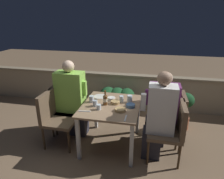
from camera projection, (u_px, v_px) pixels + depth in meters
ground_plane at (111, 144)px, 3.25m from camera, size 16.00×16.00×0.00m
parapet_wall at (125, 90)px, 4.48m from camera, size 9.00×0.18×0.75m
dining_table at (111, 110)px, 3.04m from camera, size 0.85×0.97×0.70m
planter_hedge at (117, 100)px, 4.14m from camera, size 0.72×0.47×0.57m
chair_left_near at (54, 114)px, 3.12m from camera, size 0.48×0.48×0.87m
chair_left_far at (62, 105)px, 3.44m from camera, size 0.48×0.48×0.87m
person_green_blouse at (72, 99)px, 3.35m from camera, size 0.51×0.26×1.30m
chair_right_near at (173, 127)px, 2.76m from camera, size 0.48×0.48×0.87m
person_white_polo at (159, 117)px, 2.75m from camera, size 0.47×0.26×1.31m
chair_right_far at (174, 116)px, 3.06m from camera, size 0.48×0.48×0.87m
person_purple_stripe at (161, 110)px, 3.07m from camera, size 0.51×0.26×1.21m
beer_bottle at (105, 99)px, 2.98m from camera, size 0.07×0.07×0.23m
plate_0 at (100, 96)px, 3.30m from camera, size 0.21×0.21×0.01m
bowl_0 at (115, 102)px, 3.04m from camera, size 0.14×0.14×0.05m
bowl_1 at (131, 105)px, 2.93m from camera, size 0.13×0.13×0.05m
bowl_2 at (120, 110)px, 2.80m from camera, size 0.15×0.15×0.04m
bowl_3 at (111, 98)px, 3.17m from camera, size 0.12×0.12×0.05m
glass_cup_0 at (121, 99)px, 3.10m from camera, size 0.07×0.07×0.10m
glass_cup_1 at (130, 99)px, 3.07m from camera, size 0.08×0.08×0.11m
glass_cup_2 at (99, 107)px, 2.84m from camera, size 0.07×0.07×0.08m
glass_cup_3 at (95, 103)px, 2.95m from camera, size 0.07×0.07×0.09m
glass_cup_4 at (92, 99)px, 3.09m from camera, size 0.08×0.08×0.10m
fork_0 at (126, 118)px, 2.61m from camera, size 0.02×0.17×0.01m
fork_1 at (130, 96)px, 3.30m from camera, size 0.07×0.17×0.01m
fork_2 at (85, 111)px, 2.80m from camera, size 0.17×0.04×0.01m
potted_plant at (185, 107)px, 3.55m from camera, size 0.29×0.29×0.70m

